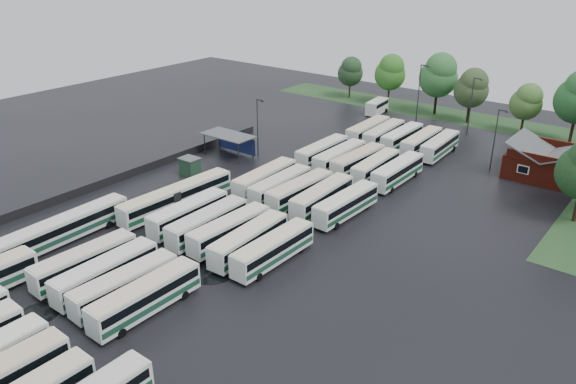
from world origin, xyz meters
The scene contains 45 objects.
ground centered at (0.00, 0.00, 0.00)m, with size 160.00×160.00×0.00m, color black.
brick_building centered at (24.00, 42.77, 1.87)m, with size 10.07×8.60×5.39m.
wash_shed centered at (-17.20, 22.02, 2.99)m, with size 8.20×4.20×3.58m.
utility_hut centered at (-16.20, 12.60, 1.32)m, with size 2.70×2.20×2.62m.
grass_strip_north centered at (2.00, 64.80, 0.01)m, with size 80.00×10.00×0.01m, color #244621.
west_fence centered at (-22.20, 8.00, 0.60)m, with size 0.10×50.00×1.20m, color #2D2D30.
bus_r1c0 centered at (-4.51, -12.20, 1.64)m, with size 2.67×10.82×2.99m.
bus_r1c1 centered at (-1.13, -12.13, 1.66)m, with size 2.44×10.89×3.02m.
bus_r1c2 centered at (1.99, -12.29, 1.62)m, with size 2.71×10.70×2.95m.
bus_r1c3 centered at (5.07, -12.41, 1.68)m, with size 2.39×11.01×3.06m.
bus_r2c0 centered at (-4.52, 1.55, 1.65)m, with size 2.31×10.80×3.01m.
bus_r2c1 centered at (-1.02, 1.19, 1.67)m, with size 2.42×10.90×3.03m.
bus_r2c2 centered at (2.07, 1.51, 1.64)m, with size 2.67×10.79×2.98m.
bus_r2c3 centered at (5.35, 1.03, 1.66)m, with size 2.83×10.96×3.02m.
bus_r2c4 centered at (8.52, 1.20, 1.65)m, with size 2.43×10.81×3.00m.
bus_r3c0 centered at (-4.21, 14.97, 1.70)m, with size 2.80×11.16×3.08m.
bus_r3c1 centered at (-1.23, 14.52, 1.63)m, with size 2.41×10.70×2.97m.
bus_r3c2 centered at (1.81, 14.68, 1.67)m, with size 2.73×11.00×3.04m.
bus_r3c3 centered at (5.11, 14.84, 1.69)m, with size 2.71×11.10×3.07m.
bus_r3c4 centered at (8.53, 14.96, 1.65)m, with size 2.62×10.82×2.99m.
bus_r4c0 centered at (-4.39, 28.54, 1.67)m, with size 2.42×10.94×3.04m.
bus_r4c1 centered at (-1.02, 28.15, 1.67)m, with size 2.35×10.92×3.04m.
bus_r4c2 centered at (1.93, 28.48, 1.66)m, with size 2.74×10.91×3.01m.
bus_r4c3 centered at (5.06, 28.12, 1.62)m, with size 2.60×10.62×2.94m.
bus_r4c4 centered at (8.44, 28.23, 1.68)m, with size 2.36×10.97×3.05m.
bus_r5c0 centered at (-4.28, 41.84, 1.69)m, with size 2.69×11.13×3.08m.
bus_r5c1 centered at (-1.33, 41.89, 1.65)m, with size 2.72×10.86×3.00m.
bus_r5c2 centered at (1.81, 42.25, 1.62)m, with size 2.30×10.61×2.95m.
bus_r5c3 centered at (5.40, 41.89, 1.66)m, with size 2.55×10.87×3.01m.
bus_r5c4 centered at (8.41, 42.06, 1.63)m, with size 2.71×10.71×2.96m.
artic_bus_west_b centered at (-9.13, 3.89, 1.67)m, with size 2.97×16.28×3.01m.
artic_bus_west_c centered at (-12.50, -9.68, 1.65)m, with size 2.76×16.13×2.98m.
minibus centered at (-11.20, 56.96, 1.48)m, with size 2.87×6.30×2.66m.
tree_north_0 centered at (-22.04, 64.28, 5.69)m, with size 5.34×5.34×8.85m.
tree_north_1 centered at (-12.82, 64.59, 6.66)m, with size 6.25×6.25×10.36m.
tree_north_2 centered at (-1.97, 63.43, 7.71)m, with size 7.24×7.24×11.99m.
tree_north_3 centered at (5.18, 61.85, 6.59)m, with size 6.19×6.19×10.25m.
tree_north_4 centered at (15.11, 61.31, 5.78)m, with size 5.42×5.42×8.98m.
lamp_post_ne centered at (17.02, 40.87, 5.33)m, with size 1.41×0.28×9.18m.
lamp_post_nw centered at (-13.57, 24.52, 5.29)m, with size 1.40×0.27×9.11m.
lamp_post_back_w centered at (-1.80, 55.12, 6.36)m, with size 1.69×0.33×10.95m.
lamp_post_back_e centered at (7.96, 54.94, 5.79)m, with size 1.54×0.30×9.98m.
puddle_0 centered at (-2.43, -18.45, 0.00)m, with size 3.58×3.58×0.01m, color black.
puddle_2 centered at (-6.81, 2.10, 0.00)m, with size 5.96×5.96×0.01m, color black.
puddle_3 centered at (4.80, -4.04, 0.00)m, with size 4.78×4.78×0.01m, color black.
Camera 1 is at (40.63, -37.42, 30.21)m, focal length 35.00 mm.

